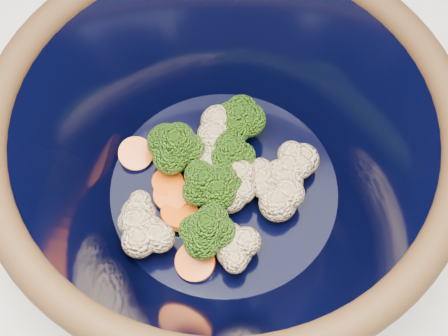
{
  "coord_description": "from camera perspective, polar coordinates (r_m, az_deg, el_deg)",
  "views": [
    {
      "loc": [
        0.02,
        -0.16,
        1.41
      ],
      "look_at": [
        -0.04,
        0.07,
        0.97
      ],
      "focal_mm": 50.0,
      "sensor_mm": 36.0,
      "label": 1
    }
  ],
  "objects": [
    {
      "name": "vegetable_pile",
      "position": [
        0.51,
        -0.59,
        -0.91
      ],
      "size": [
        0.17,
        0.16,
        0.06
      ],
      "color": "#608442",
      "rests_on": "mixing_bowl"
    },
    {
      "name": "mixing_bowl",
      "position": [
        0.48,
        0.0,
        0.82
      ],
      "size": [
        0.43,
        0.43,
        0.15
      ],
      "rotation": [
        0.0,
        0.0,
        0.37
      ],
      "color": "black",
      "rests_on": "counter"
    }
  ]
}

